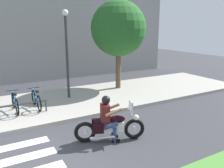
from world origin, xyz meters
TOP-DOWN VIEW (x-y plane):
  - sidewalk at (0.00, 4.66)m, footprint 24.00×4.40m
  - crosswalk_stripe_3 at (-0.70, 0.80)m, footprint 2.80×0.40m
  - motorcycle at (2.36, 0.54)m, footprint 2.09×0.97m
  - rider at (2.29, 0.57)m, footprint 0.74×0.68m
  - bicycle_4 at (0.13, 4.27)m, footprint 0.48×1.64m
  - bicycle_5 at (0.95, 4.27)m, footprint 0.48×1.62m
  - street_lamp at (2.63, 5.06)m, footprint 0.28×0.28m
  - tree_near_rack at (5.60, 5.46)m, footprint 2.90×2.90m

SIDE VIEW (x-z plane):
  - crosswalk_stripe_3 at x=-0.70m, z-range 0.00..0.01m
  - sidewalk at x=0.00m, z-range 0.00..0.15m
  - motorcycle at x=2.36m, z-range -0.16..1.09m
  - bicycle_4 at x=0.13m, z-range 0.11..0.91m
  - bicycle_5 at x=0.95m, z-range 0.11..0.91m
  - rider at x=2.29m, z-range 0.11..1.56m
  - street_lamp at x=2.63m, z-range 0.45..4.62m
  - tree_near_rack at x=5.60m, z-range 0.93..5.72m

